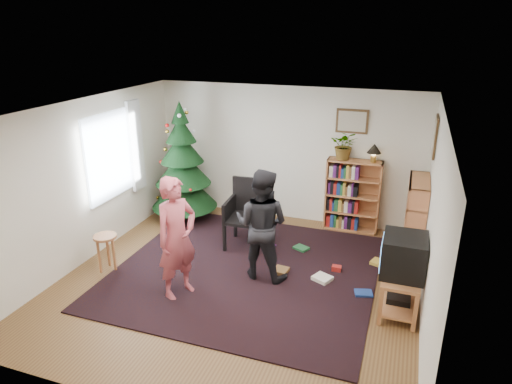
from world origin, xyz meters
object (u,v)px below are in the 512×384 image
(picture_right, at_px, (435,136))
(stool, at_px, (106,243))
(person_standing, at_px, (177,238))
(person_by_chair, at_px, (262,225))
(bookshelf_right, at_px, (415,219))
(crt_tv, at_px, (404,255))
(picture_back, at_px, (352,121))
(christmas_tree, at_px, (183,171))
(potted_plant, at_px, (345,145))
(bookshelf_back, at_px, (353,195))
(table_lamp, at_px, (374,150))
(armchair, at_px, (248,210))
(tv_stand, at_px, (400,289))

(picture_right, height_order, stool, picture_right)
(person_standing, bearing_deg, person_by_chair, -23.74)
(bookshelf_right, xyz_separation_m, crt_tv, (-0.12, -1.59, 0.14))
(picture_back, xyz_separation_m, christmas_tree, (-2.97, -0.65, -1.01))
(potted_plant, bearing_deg, bookshelf_back, 0.00)
(christmas_tree, height_order, potted_plant, christmas_tree)
(picture_right, xyz_separation_m, bookshelf_back, (-1.20, 0.59, -1.29))
(person_standing, xyz_separation_m, table_lamp, (2.22, 2.92, 0.66))
(person_standing, relative_size, table_lamp, 5.31)
(picture_back, height_order, person_by_chair, picture_back)
(person_standing, relative_size, potted_plant, 3.36)
(table_lamp, bearing_deg, armchair, -148.14)
(christmas_tree, distance_m, table_lamp, 3.47)
(stool, xyz_separation_m, potted_plant, (3.07, 2.69, 1.11))
(picture_right, height_order, bookshelf_right, picture_right)
(armchair, height_order, person_standing, person_standing)
(bookshelf_back, bearing_deg, potted_plant, 180.00)
(crt_tv, xyz_separation_m, stool, (-4.21, -0.35, -0.36))
(crt_tv, bearing_deg, picture_back, 113.33)
(picture_back, height_order, potted_plant, picture_back)
(stool, height_order, table_lamp, table_lamp)
(bookshelf_right, height_order, table_lamp, table_lamp)
(picture_back, relative_size, christmas_tree, 0.24)
(person_by_chair, bearing_deg, tv_stand, 176.36)
(potted_plant, height_order, table_lamp, potted_plant)
(picture_right, height_order, bookshelf_back, picture_right)
(armchair, bearing_deg, stool, -141.34)
(stool, height_order, person_by_chair, person_by_chair)
(christmas_tree, xyz_separation_m, bookshelf_back, (3.09, 0.51, -0.27))
(picture_right, relative_size, stool, 1.05)
(potted_plant, bearing_deg, stool, -138.78)
(armchair, relative_size, potted_plant, 2.23)
(person_by_chair, distance_m, table_lamp, 2.56)
(bookshelf_right, distance_m, table_lamp, 1.37)
(picture_back, relative_size, picture_right, 0.92)
(table_lamp, bearing_deg, bookshelf_right, -44.12)
(picture_right, height_order, person_by_chair, picture_right)
(stool, xyz_separation_m, table_lamp, (3.57, 2.69, 1.07))
(picture_back, height_order, person_standing, picture_back)
(picture_back, bearing_deg, picture_right, -28.69)
(person_by_chair, bearing_deg, potted_plant, -107.55)
(bookshelf_back, bearing_deg, armchair, -143.45)
(bookshelf_back, bearing_deg, picture_right, -26.09)
(person_by_chair, bearing_deg, bookshelf_back, -112.16)
(bookshelf_right, relative_size, person_standing, 0.76)
(person_standing, bearing_deg, stool, 104.29)
(bookshelf_back, bearing_deg, table_lamp, 0.00)
(person_standing, bearing_deg, potted_plant, -6.54)
(tv_stand, distance_m, potted_plant, 2.88)
(crt_tv, relative_size, stool, 1.03)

